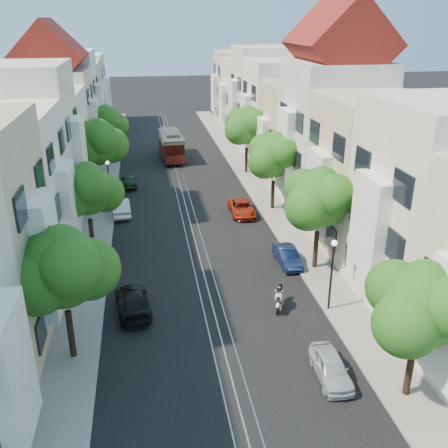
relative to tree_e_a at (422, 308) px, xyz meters
name	(u,v)px	position (x,y,z in m)	size (l,w,h in m)	color
ground	(180,185)	(-7.26, 31.02, -4.40)	(200.00, 200.00, 0.00)	black
sidewalk_east	(253,180)	(-0.01, 31.02, -4.34)	(2.50, 80.00, 0.12)	gray
sidewalk_west	(104,188)	(-14.51, 31.02, -4.34)	(2.50, 80.00, 0.12)	gray
rail_left	(174,185)	(-7.81, 31.02, -4.39)	(0.06, 80.00, 0.02)	gray
rail_slot	(180,185)	(-7.26, 31.02, -4.39)	(0.06, 80.00, 0.02)	gray
rail_right	(186,184)	(-6.71, 31.02, -4.39)	(0.06, 80.00, 0.02)	gray
lane_line	(180,185)	(-7.26, 31.02, -4.40)	(0.08, 80.00, 0.01)	tan
townhouses_east	(300,128)	(4.61, 30.94, 0.79)	(7.75, 72.00, 12.00)	beige
townhouses_west	(47,138)	(-19.13, 30.94, 0.68)	(7.75, 72.00, 11.76)	silver
tree_e_a	(422,308)	(0.00, 0.00, 0.00)	(4.72, 3.87, 6.27)	black
tree_e_b	(321,200)	(0.00, 12.00, 0.34)	(4.93, 4.08, 6.68)	black
tree_e_c	(275,156)	(0.00, 23.00, 0.20)	(4.84, 3.99, 6.52)	black
tree_e_d	(247,126)	(0.00, 34.00, 0.47)	(5.01, 4.16, 6.85)	black
tree_w_a	(63,270)	(-14.40, 5.00, 0.34)	(4.93, 4.08, 6.68)	black
tree_w_b	(88,191)	(-14.40, 17.00, 0.00)	(4.72, 3.87, 6.27)	black
tree_w_c	(98,143)	(-14.40, 28.00, 0.67)	(5.13, 4.28, 7.09)	black
tree_w_d	(106,124)	(-14.40, 39.00, 0.20)	(4.84, 3.99, 6.52)	black
lamp_east	(332,265)	(-0.96, 7.02, -1.55)	(0.32, 0.32, 4.16)	black
lamp_west	(109,178)	(-13.56, 25.02, -1.55)	(0.32, 0.32, 4.16)	black
sportbike_rider	(279,297)	(-3.66, 7.70, -3.69)	(0.84, 1.83, 1.33)	black
cable_car	(171,144)	(-7.43, 40.91, -2.67)	(2.76, 7.69, 2.91)	black
parked_car_e_near	(331,367)	(-2.86, 1.64, -3.83)	(1.34, 3.33, 1.14)	#B6BBC3
parked_car_e_mid	(287,256)	(-1.66, 12.88, -3.84)	(1.19, 3.41, 1.13)	#0B163A
parked_car_e_far	(242,208)	(-2.86, 22.19, -3.83)	(1.87, 4.06, 1.13)	#9B210E
parked_car_w_near	(133,302)	(-11.66, 8.68, -3.78)	(1.73, 4.24, 1.23)	black
parked_car_w_mid	(121,207)	(-12.72, 23.79, -3.74)	(1.39, 3.99, 1.32)	silver
parked_car_w_far	(129,181)	(-12.18, 31.16, -3.82)	(1.37, 3.41, 1.16)	#15361E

